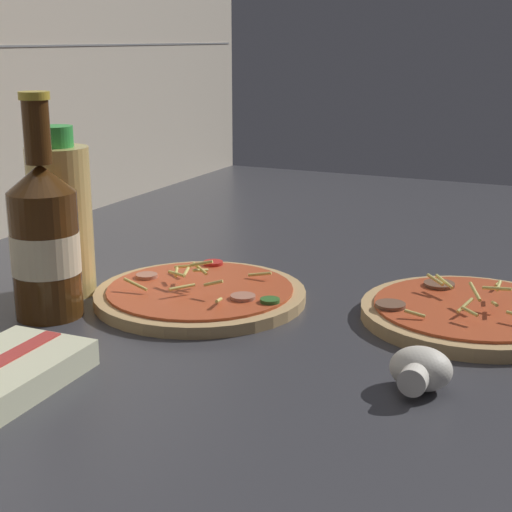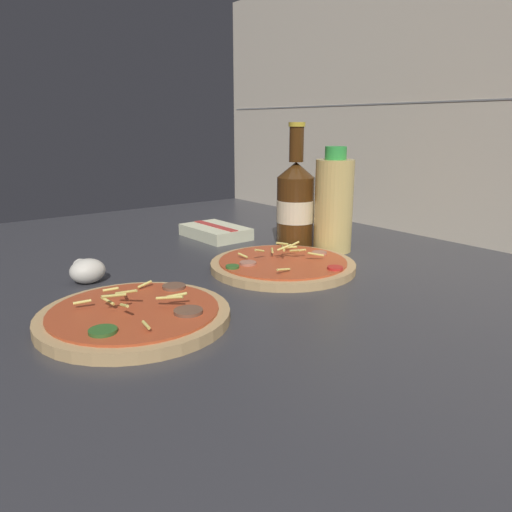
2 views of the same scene
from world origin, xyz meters
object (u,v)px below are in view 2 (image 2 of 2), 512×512
at_px(beer_bottle, 295,203).
at_px(mushroom_left, 87,271).
at_px(pizza_near, 135,316).
at_px(pizza_far, 283,265).
at_px(dish_towel, 216,232).
at_px(oil_bottle, 334,204).

bearing_deg(beer_bottle, mushroom_left, -92.52).
distance_m(pizza_near, mushroom_left, 0.19).
height_order(pizza_near, mushroom_left, pizza_near).
height_order(pizza_far, dish_towel, pizza_far).
distance_m(beer_bottle, oil_bottle, 0.08).
bearing_deg(oil_bottle, dish_towel, -153.37).
xyz_separation_m(oil_bottle, dish_towel, (-0.23, -0.11, -0.08)).
xyz_separation_m(pizza_far, mushroom_left, (-0.13, -0.28, 0.01)).
bearing_deg(mushroom_left, oil_bottle, 78.74).
bearing_deg(beer_bottle, pizza_near, -67.20).
bearing_deg(pizza_near, oil_bottle, 103.15).
xyz_separation_m(pizza_far, oil_bottle, (-0.04, 0.16, 0.08)).
bearing_deg(beer_bottle, pizza_far, -48.43).
height_order(pizza_near, oil_bottle, oil_bottle).
height_order(pizza_far, beer_bottle, beer_bottle).
height_order(beer_bottle, dish_towel, beer_bottle).
bearing_deg(dish_towel, beer_bottle, 27.04).
xyz_separation_m(pizza_near, dish_towel, (-0.33, 0.33, 0.00)).
distance_m(oil_bottle, mushroom_left, 0.45).
bearing_deg(oil_bottle, pizza_far, -75.59).
bearing_deg(mushroom_left, pizza_far, 65.56).
relative_size(beer_bottle, oil_bottle, 1.22).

